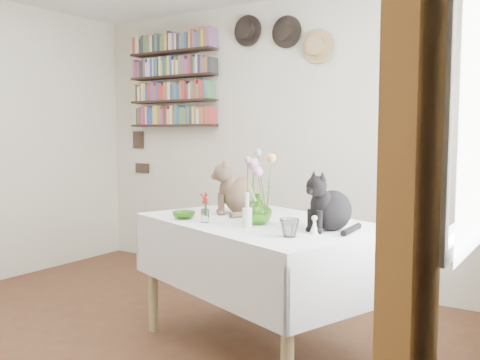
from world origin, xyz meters
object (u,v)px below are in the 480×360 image
Objects in this scene: bookshelf_unit at (173,81)px; tabby_cat at (243,186)px; dining_table at (263,253)px; flower_vase at (257,209)px; black_cat at (333,200)px.

tabby_cat is at bearing -36.60° from bookshelf_unit.
bookshelf_unit reaches higher than tabby_cat.
dining_table is 1.72× the size of bookshelf_unit.
black_cat is at bearing 8.19° from flower_vase.
flower_vase is at bearing -75.21° from dining_table.
tabby_cat reaches higher than flower_vase.
black_cat is 0.46m from flower_vase.
bookshelf_unit is (-1.89, 1.47, 0.95)m from flower_vase.
flower_vase is at bearing -150.71° from black_cat.
flower_vase is at bearing -37.97° from bookshelf_unit.
tabby_cat is (-0.26, 0.17, 0.38)m from dining_table.
dining_table is at bearing 14.08° from tabby_cat.
dining_table is at bearing 104.79° from flower_vase.
dining_table is 4.70× the size of tabby_cat.
black_cat is 2.86m from bookshelf_unit.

